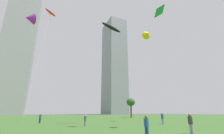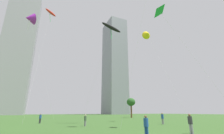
{
  "view_description": "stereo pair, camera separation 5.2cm",
  "coord_description": "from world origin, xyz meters",
  "px_view_note": "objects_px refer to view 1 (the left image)",
  "views": [
    {
      "loc": [
        -10.51,
        -7.74,
        1.87
      ],
      "look_at": [
        0.09,
        12.5,
        8.76
      ],
      "focal_mm": 24.03,
      "sensor_mm": 36.0,
      "label": 1
    },
    {
      "loc": [
        -10.47,
        -7.76,
        1.87
      ],
      "look_at": [
        0.09,
        12.5,
        8.76
      ],
      "focal_mm": 24.03,
      "sensor_mm": 36.0,
      "label": 2
    }
  ],
  "objects_px": {
    "person_standing_5": "(190,122)",
    "kite_flying_3": "(30,18)",
    "person_standing_3": "(146,125)",
    "person_standing_6": "(162,118)",
    "person_standing_2": "(85,119)",
    "person_standing_4": "(40,118)",
    "kite_flying_1": "(51,13)",
    "kite_flying_5": "(147,34)",
    "kite_flying_2": "(160,12)",
    "distant_highrise_1": "(18,51)",
    "distant_highrise_0": "(114,65)",
    "kite_flying_0": "(111,28)",
    "park_tree_0": "(131,102)"
  },
  "relations": [
    {
      "from": "person_standing_4",
      "to": "kite_flying_0",
      "type": "bearing_deg",
      "value": 121.15
    },
    {
      "from": "kite_flying_1",
      "to": "kite_flying_5",
      "type": "relative_size",
      "value": 1.45
    },
    {
      "from": "kite_flying_3",
      "to": "distant_highrise_1",
      "type": "xyz_separation_m",
      "value": [
        -11.78,
        94.21,
        25.24
      ]
    },
    {
      "from": "kite_flying_2",
      "to": "distant_highrise_0",
      "type": "xyz_separation_m",
      "value": [
        52.58,
        110.96,
        30.41
      ]
    },
    {
      "from": "person_standing_4",
      "to": "person_standing_5",
      "type": "height_order",
      "value": "person_standing_5"
    },
    {
      "from": "person_standing_2",
      "to": "person_standing_4",
      "type": "bearing_deg",
      "value": -6.66
    },
    {
      "from": "park_tree_0",
      "to": "kite_flying_5",
      "type": "bearing_deg",
      "value": -114.2
    },
    {
      "from": "person_standing_5",
      "to": "kite_flying_3",
      "type": "relative_size",
      "value": 0.07
    },
    {
      "from": "person_standing_5",
      "to": "distant_highrise_0",
      "type": "bearing_deg",
      "value": -33.24
    },
    {
      "from": "person_standing_2",
      "to": "kite_flying_5",
      "type": "height_order",
      "value": "kite_flying_5"
    },
    {
      "from": "person_standing_4",
      "to": "kite_flying_1",
      "type": "bearing_deg",
      "value": -113.24
    },
    {
      "from": "kite_flying_3",
      "to": "distant_highrise_1",
      "type": "height_order",
      "value": "distant_highrise_1"
    },
    {
      "from": "kite_flying_0",
      "to": "kite_flying_1",
      "type": "height_order",
      "value": "kite_flying_1"
    },
    {
      "from": "kite_flying_2",
      "to": "kite_flying_3",
      "type": "relative_size",
      "value": 0.7
    },
    {
      "from": "person_standing_6",
      "to": "kite_flying_0",
      "type": "xyz_separation_m",
      "value": [
        -7.01,
        4.58,
        17.04
      ]
    },
    {
      "from": "kite_flying_0",
      "to": "distant_highrise_1",
      "type": "bearing_deg",
      "value": 104.23
    },
    {
      "from": "distant_highrise_0",
      "to": "person_standing_4",
      "type": "bearing_deg",
      "value": -121.74
    },
    {
      "from": "person_standing_3",
      "to": "person_standing_5",
      "type": "relative_size",
      "value": 0.95
    },
    {
      "from": "person_standing_2",
      "to": "kite_flying_3",
      "type": "height_order",
      "value": "kite_flying_3"
    },
    {
      "from": "person_standing_4",
      "to": "kite_flying_0",
      "type": "distance_m",
      "value": 21.19
    },
    {
      "from": "kite_flying_5",
      "to": "park_tree_0",
      "type": "xyz_separation_m",
      "value": [
        9.8,
        21.8,
        -14.05
      ]
    },
    {
      "from": "person_standing_6",
      "to": "park_tree_0",
      "type": "bearing_deg",
      "value": 104.63
    },
    {
      "from": "person_standing_2",
      "to": "person_standing_3",
      "type": "relative_size",
      "value": 0.94
    },
    {
      "from": "person_standing_3",
      "to": "distant_highrise_1",
      "type": "distance_m",
      "value": 130.2
    },
    {
      "from": "person_standing_4",
      "to": "kite_flying_1",
      "type": "xyz_separation_m",
      "value": [
        -0.32,
        9.99,
        28.1
      ]
    },
    {
      "from": "kite_flying_1",
      "to": "person_standing_5",
      "type": "bearing_deg",
      "value": -69.28
    },
    {
      "from": "person_standing_4",
      "to": "kite_flying_2",
      "type": "distance_m",
      "value": 26.32
    },
    {
      "from": "distant_highrise_1",
      "to": "park_tree_0",
      "type": "bearing_deg",
      "value": -59.28
    },
    {
      "from": "person_standing_2",
      "to": "kite_flying_2",
      "type": "xyz_separation_m",
      "value": [
        8.02,
        -7.99,
        15.13
      ]
    },
    {
      "from": "person_standing_2",
      "to": "distant_highrise_1",
      "type": "height_order",
      "value": "distant_highrise_1"
    },
    {
      "from": "distant_highrise_0",
      "to": "person_standing_2",
      "type": "bearing_deg",
      "value": -117.18
    },
    {
      "from": "person_standing_6",
      "to": "distant_highrise_1",
      "type": "bearing_deg",
      "value": 146.6
    },
    {
      "from": "person_standing_6",
      "to": "distant_highrise_0",
      "type": "bearing_deg",
      "value": 104.85
    },
    {
      "from": "kite_flying_1",
      "to": "distant_highrise_1",
      "type": "relative_size",
      "value": 0.31
    },
    {
      "from": "person_standing_2",
      "to": "kite_flying_0",
      "type": "height_order",
      "value": "kite_flying_0"
    },
    {
      "from": "person_standing_3",
      "to": "person_standing_6",
      "type": "xyz_separation_m",
      "value": [
        11.06,
        9.23,
        0.07
      ]
    },
    {
      "from": "person_standing_3",
      "to": "person_standing_5",
      "type": "bearing_deg",
      "value": -109.94
    },
    {
      "from": "kite_flying_0",
      "to": "person_standing_6",
      "type": "bearing_deg",
      "value": -33.16
    },
    {
      "from": "person_standing_2",
      "to": "kite_flying_3",
      "type": "bearing_deg",
      "value": -0.73
    },
    {
      "from": "kite_flying_1",
      "to": "distant_highrise_0",
      "type": "bearing_deg",
      "value": 51.75
    },
    {
      "from": "kite_flying_0",
      "to": "person_standing_4",
      "type": "bearing_deg",
      "value": 146.23
    },
    {
      "from": "person_standing_2",
      "to": "person_standing_6",
      "type": "relative_size",
      "value": 0.87
    },
    {
      "from": "person_standing_3",
      "to": "distant_highrise_0",
      "type": "relative_size",
      "value": 0.02
    },
    {
      "from": "kite_flying_5",
      "to": "person_standing_3",
      "type": "bearing_deg",
      "value": -134.02
    },
    {
      "from": "person_standing_5",
      "to": "kite_flying_1",
      "type": "bearing_deg",
      "value": 12.89
    },
    {
      "from": "person_standing_2",
      "to": "kite_flying_0",
      "type": "relative_size",
      "value": 0.08
    },
    {
      "from": "person_standing_6",
      "to": "kite_flying_2",
      "type": "height_order",
      "value": "kite_flying_2"
    },
    {
      "from": "kite_flying_3",
      "to": "person_standing_5",
      "type": "bearing_deg",
      "value": -57.74
    },
    {
      "from": "person_standing_4",
      "to": "person_standing_5",
      "type": "relative_size",
      "value": 0.94
    },
    {
      "from": "person_standing_2",
      "to": "kite_flying_1",
      "type": "xyz_separation_m",
      "value": [
        -5.61,
        18.97,
        28.15
      ]
    }
  ]
}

